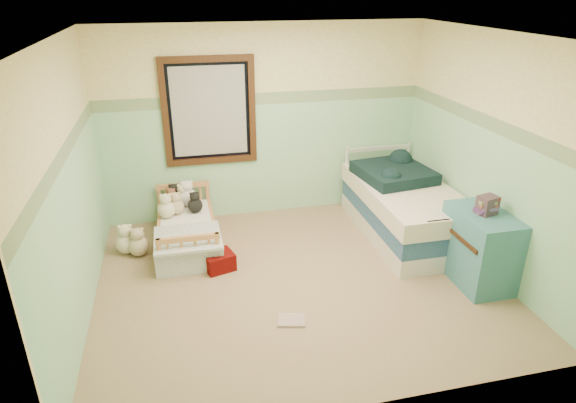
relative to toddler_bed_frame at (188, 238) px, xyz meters
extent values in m
cube|color=#977657|center=(1.11, -1.05, -0.10)|extent=(4.20, 3.60, 0.02)
cube|color=white|center=(1.11, -1.05, 2.42)|extent=(4.20, 3.60, 0.02)
cube|color=#D3C286|center=(1.11, 0.75, 1.16)|extent=(4.20, 0.04, 2.50)
cube|color=#D3C286|center=(1.11, -2.85, 1.16)|extent=(4.20, 0.04, 2.50)
cube|color=#D3C286|center=(-0.99, -1.05, 1.16)|extent=(0.04, 3.60, 2.50)
cube|color=#D3C286|center=(3.21, -1.05, 1.16)|extent=(0.04, 3.60, 2.50)
cube|color=#94CDA8|center=(1.11, 0.74, 0.66)|extent=(4.20, 0.01, 1.50)
cube|color=#3C6844|center=(1.11, 0.74, 1.49)|extent=(4.20, 0.01, 0.15)
cube|color=black|center=(0.41, 0.71, 1.36)|extent=(1.16, 0.06, 1.36)
cube|color=beige|center=(0.41, 0.72, 1.36)|extent=(0.92, 0.01, 1.12)
cube|color=#BD7A40|center=(0.00, 0.00, 0.00)|extent=(0.68, 1.36, 0.17)
cube|color=white|center=(0.00, 0.00, 0.15)|extent=(0.62, 1.30, 0.12)
cube|color=#708CC1|center=(0.00, -0.42, 0.22)|extent=(0.74, 0.68, 0.03)
sphere|color=brown|center=(-0.15, 0.50, 0.30)|extent=(0.18, 0.18, 0.18)
sphere|color=silver|center=(0.05, 0.50, 0.32)|extent=(0.23, 0.23, 0.23)
sphere|color=#C5AD89|center=(-0.10, 0.28, 0.30)|extent=(0.19, 0.19, 0.19)
sphere|color=black|center=(0.13, 0.28, 0.30)|extent=(0.18, 0.18, 0.18)
sphere|color=beige|center=(-0.70, -0.04, 0.04)|extent=(0.25, 0.25, 0.25)
sphere|color=#C5AD89|center=(-0.56, -0.13, 0.03)|extent=(0.24, 0.24, 0.24)
cube|color=silver|center=(2.66, -0.35, 0.02)|extent=(0.96, 1.92, 0.22)
cube|color=navy|center=(2.66, -0.35, 0.24)|extent=(0.96, 1.92, 0.22)
cube|color=beige|center=(2.66, -0.35, 0.46)|extent=(1.00, 1.96, 0.22)
cube|color=black|center=(2.61, -0.05, 0.64)|extent=(0.92, 0.96, 0.14)
cube|color=#3B6F7C|center=(2.95, -1.50, 0.31)|extent=(0.49, 0.79, 0.79)
cube|color=brown|center=(2.95, -1.50, 0.80)|extent=(0.22, 0.19, 0.19)
cube|color=#970905|center=(0.31, -0.65, 0.01)|extent=(0.38, 0.35, 0.19)
cube|color=orange|center=(0.88, -1.74, -0.08)|extent=(0.30, 0.25, 0.02)
sphere|color=black|center=(-0.11, 0.55, 0.31)|extent=(0.20, 0.20, 0.20)
sphere|color=beige|center=(-0.01, 0.50, 0.31)|extent=(0.21, 0.21, 0.21)
sphere|color=beige|center=(-0.22, 0.20, 0.31)|extent=(0.21, 0.21, 0.21)
camera|label=1|loc=(-0.01, -5.42, 2.83)|focal=30.75mm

